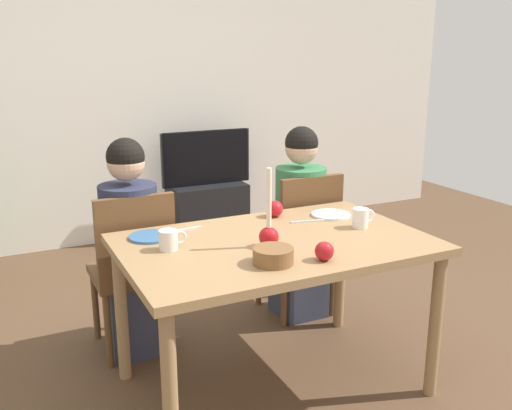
% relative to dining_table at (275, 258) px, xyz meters
% --- Properties ---
extents(ground_plane, '(7.68, 7.68, 0.00)m').
position_rel_dining_table_xyz_m(ground_plane, '(0.00, 0.00, -0.67)').
color(ground_plane, brown).
extents(back_wall, '(6.40, 0.10, 2.60)m').
position_rel_dining_table_xyz_m(back_wall, '(0.00, 2.60, 0.63)').
color(back_wall, silver).
rests_on(back_wall, ground).
extents(dining_table, '(1.40, 0.90, 0.75)m').
position_rel_dining_table_xyz_m(dining_table, '(0.00, 0.00, 0.00)').
color(dining_table, '#99754C').
rests_on(dining_table, ground).
extents(chair_left, '(0.40, 0.40, 0.90)m').
position_rel_dining_table_xyz_m(chair_left, '(-0.52, 0.61, -0.15)').
color(chair_left, brown).
rests_on(chair_left, ground).
extents(chair_right, '(0.40, 0.40, 0.90)m').
position_rel_dining_table_xyz_m(chair_right, '(0.51, 0.61, -0.15)').
color(chair_right, brown).
rests_on(chair_right, ground).
extents(person_left_child, '(0.30, 0.30, 1.17)m').
position_rel_dining_table_xyz_m(person_left_child, '(-0.52, 0.64, -0.10)').
color(person_left_child, '#33384C').
rests_on(person_left_child, ground).
extents(person_right_child, '(0.30, 0.30, 1.17)m').
position_rel_dining_table_xyz_m(person_right_child, '(0.51, 0.64, -0.10)').
color(person_right_child, '#33384C').
rests_on(person_right_child, ground).
extents(tv_stand, '(0.64, 0.40, 0.48)m').
position_rel_dining_table_xyz_m(tv_stand, '(0.55, 2.30, -0.43)').
color(tv_stand, black).
rests_on(tv_stand, ground).
extents(tv, '(0.79, 0.05, 0.46)m').
position_rel_dining_table_xyz_m(tv, '(0.55, 2.30, 0.04)').
color(tv, black).
rests_on(tv, tv_stand).
extents(candle_centerpiece, '(0.09, 0.09, 0.36)m').
position_rel_dining_table_xyz_m(candle_centerpiece, '(-0.06, -0.06, 0.15)').
color(candle_centerpiece, red).
rests_on(candle_centerpiece, dining_table).
extents(plate_left, '(0.20, 0.20, 0.01)m').
position_rel_dining_table_xyz_m(plate_left, '(-0.50, 0.29, 0.09)').
color(plate_left, teal).
rests_on(plate_left, dining_table).
extents(plate_right, '(0.21, 0.21, 0.01)m').
position_rel_dining_table_xyz_m(plate_right, '(0.45, 0.23, 0.09)').
color(plate_right, silver).
rests_on(plate_right, dining_table).
extents(mug_left, '(0.13, 0.08, 0.09)m').
position_rel_dining_table_xyz_m(mug_left, '(-0.47, 0.09, 0.13)').
color(mug_left, silver).
rests_on(mug_left, dining_table).
extents(mug_right, '(0.12, 0.08, 0.10)m').
position_rel_dining_table_xyz_m(mug_right, '(0.47, -0.01, 0.13)').
color(mug_right, white).
rests_on(mug_right, dining_table).
extents(fork_left, '(0.18, 0.03, 0.01)m').
position_rel_dining_table_xyz_m(fork_left, '(-0.32, 0.33, 0.09)').
color(fork_left, silver).
rests_on(fork_left, dining_table).
extents(fork_right, '(0.18, 0.05, 0.01)m').
position_rel_dining_table_xyz_m(fork_right, '(0.28, 0.18, 0.09)').
color(fork_right, silver).
rests_on(fork_right, dining_table).
extents(bowl_walnuts, '(0.17, 0.17, 0.07)m').
position_rel_dining_table_xyz_m(bowl_walnuts, '(-0.14, -0.25, 0.12)').
color(bowl_walnuts, brown).
rests_on(bowl_walnuts, dining_table).
extents(apple_near_candle, '(0.08, 0.08, 0.08)m').
position_rel_dining_table_xyz_m(apple_near_candle, '(0.06, -0.31, 0.12)').
color(apple_near_candle, '#AC171D').
rests_on(apple_near_candle, dining_table).
extents(apple_by_left_plate, '(0.09, 0.09, 0.09)m').
position_rel_dining_table_xyz_m(apple_by_left_plate, '(0.18, 0.34, 0.13)').
color(apple_by_left_plate, red).
rests_on(apple_by_left_plate, dining_table).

